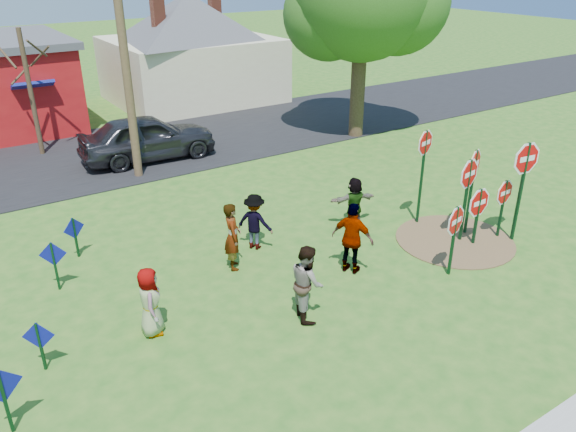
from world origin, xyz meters
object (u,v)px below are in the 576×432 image
stop_sign_c (525,170)px  suv (148,137)px  stop_sign_a (455,226)px  stop_sign_b (424,153)px  stop_sign_d (474,171)px  utility_pole (122,33)px  person_a (150,302)px  person_b (233,236)px

stop_sign_c → suv: size_ratio=0.59×
stop_sign_a → stop_sign_b: stop_sign_b is taller
stop_sign_a → stop_sign_c: size_ratio=0.66×
stop_sign_c → stop_sign_d: size_ratio=1.13×
utility_pole → stop_sign_b: bearing=-56.1°
stop_sign_b → person_a: (-8.39, -0.75, -1.39)m
stop_sign_b → utility_pole: size_ratio=0.32×
stop_sign_a → suv: stop_sign_a is taller
stop_sign_b → person_a: bearing=171.3°
stop_sign_c → person_b: (-7.09, 2.92, -1.19)m
stop_sign_a → person_b: stop_sign_a is taller
stop_sign_d → person_b: size_ratio=1.50×
stop_sign_b → person_b: stop_sign_b is taller
stop_sign_a → stop_sign_b: bearing=46.7°
stop_sign_a → stop_sign_d: (2.08, 1.28, 0.56)m
person_b → suv: bearing=13.7°
stop_sign_c → stop_sign_a: bearing=-166.8°
stop_sign_d → utility_pole: 11.61m
person_a → utility_pole: 10.24m
stop_sign_d → stop_sign_c: bearing=-72.7°
stop_sign_b → person_a: stop_sign_b is taller
stop_sign_d → suv: (-5.14, 10.85, -0.98)m
stop_sign_b → stop_sign_d: 1.42m
stop_sign_b → suv: bearing=101.4°
stop_sign_a → stop_sign_b: 3.03m
stop_sign_a → utility_pole: 11.96m
stop_sign_a → person_b: size_ratio=1.12×
suv → person_a: bearing=162.8°
stop_sign_b → person_b: (-5.71, 0.69, -1.27)m
utility_pole → person_b: bearing=-91.8°
person_b → utility_pole: size_ratio=0.19×
stop_sign_a → stop_sign_d: stop_sign_d is taller
person_a → person_b: size_ratio=0.87×
person_b → stop_sign_a: bearing=-105.7°
person_a → stop_sign_a: bearing=-86.2°
person_a → utility_pole: (2.91, 8.91, 4.12)m
stop_sign_c → stop_sign_b: bearing=129.1°
person_a → suv: (3.88, 10.36, 0.14)m
stop_sign_a → suv: (-3.05, 12.13, -0.42)m
stop_sign_d → utility_pole: utility_pole is taller
person_b → stop_sign_b: bearing=-75.6°
person_a → person_b: person_b is taller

